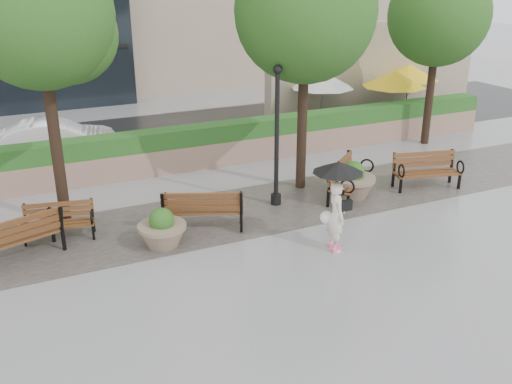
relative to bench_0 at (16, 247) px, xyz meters
name	(u,v)px	position (x,y,z in m)	size (l,w,h in m)	color
ground	(284,263)	(5.27, -2.66, -0.32)	(100.00, 100.00, 0.00)	gray
cobble_strip	(231,213)	(5.27, 0.34, -0.32)	(28.00, 3.20, 0.01)	#383330
hedge_wall	(183,149)	(5.27, 4.34, 0.34)	(24.00, 0.80, 1.35)	#926E5E
cafe_wall	(375,71)	(14.77, 7.34, 1.68)	(10.00, 0.60, 4.00)	tan
cafe_hedge	(395,120)	(14.27, 5.14, 0.13)	(8.00, 0.50, 0.90)	#1C4B19
asphalt_street	(150,137)	(5.27, 8.34, -0.32)	(40.00, 7.00, 0.00)	black
bench_0	(16,247)	(0.00, 0.00, 0.00)	(2.15, 1.37, 1.08)	brown
bench_1	(60,229)	(1.00, 0.68, -0.06)	(1.71, 0.96, 0.87)	brown
bench_2	(203,217)	(4.29, -0.21, -0.01)	(2.10, 1.48, 1.06)	brown
bench_3	(348,187)	(8.70, 0.01, 0.00)	(2.03, 1.86, 1.07)	brown
bench_4	(426,178)	(11.17, -0.33, -0.02)	(2.04, 1.21, 1.03)	brown
planter_left	(162,231)	(3.11, -0.71, 0.05)	(1.13, 1.13, 0.94)	#7F6B56
planter_right	(352,183)	(8.80, -0.03, 0.09)	(1.27, 1.27, 1.06)	#7F6B56
lamppost	(277,146)	(6.62, 0.42, 1.33)	(0.28, 0.28, 3.78)	black
tree_0	(46,21)	(1.39, 1.58, 4.62)	(3.43, 3.33, 6.74)	black
tree_1	(309,16)	(8.03, 1.37, 4.52)	(3.84, 3.81, 6.88)	black
tree_2	(440,18)	(14.41, 3.39, 4.09)	(3.54, 3.46, 6.27)	black
patio_umb_white	(322,80)	(11.70, 6.50, 1.67)	(2.50, 2.50, 2.30)	black
patio_umb_yellow_a	(394,79)	(14.36, 5.49, 1.67)	(2.50, 2.50, 2.30)	black
patio_umb_yellow_b	(409,72)	(15.90, 6.51, 1.67)	(2.50, 2.50, 2.30)	black
car_right	(55,139)	(1.73, 7.15, 0.35)	(1.42, 4.06, 1.34)	white
pedestrian	(337,197)	(6.65, -2.51, 0.95)	(1.14, 1.14, 2.09)	#F1E4CA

